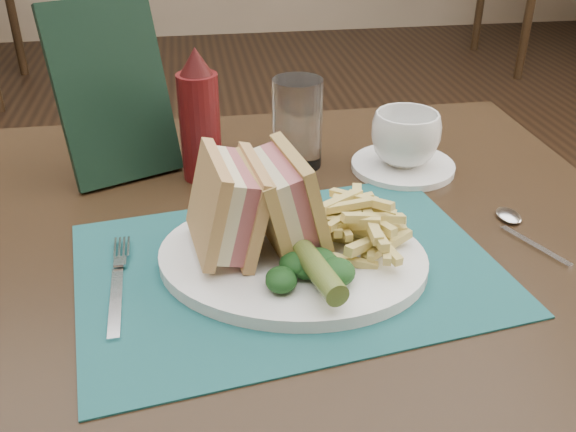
# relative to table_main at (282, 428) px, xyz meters

# --- Properties ---
(floor) EXTENTS (7.00, 7.00, 0.00)m
(floor) POSITION_rel_table_main_xyz_m (0.00, 0.50, -0.38)
(floor) COLOR black
(floor) RESTS_ON ground
(wall_back) EXTENTS (6.00, 0.00, 6.00)m
(wall_back) POSITION_rel_table_main_xyz_m (0.00, 4.00, -0.38)
(wall_back) COLOR tan
(wall_back) RESTS_ON ground
(table_main) EXTENTS (0.90, 0.75, 0.75)m
(table_main) POSITION_rel_table_main_xyz_m (0.00, 0.00, 0.00)
(table_main) COLOR black
(table_main) RESTS_ON ground
(placemat) EXTENTS (0.50, 0.39, 0.00)m
(placemat) POSITION_rel_table_main_xyz_m (-0.01, -0.11, 0.38)
(placemat) COLOR #194F50
(placemat) RESTS_ON table_main
(plate) EXTENTS (0.36, 0.32, 0.01)m
(plate) POSITION_rel_table_main_xyz_m (-0.00, -0.10, 0.38)
(plate) COLOR white
(plate) RESTS_ON placemat
(sandwich_half_a) EXTENTS (0.09, 0.12, 0.11)m
(sandwich_half_a) POSITION_rel_table_main_xyz_m (-0.09, -0.09, 0.45)
(sandwich_half_a) COLOR tan
(sandwich_half_a) RESTS_ON plate
(sandwich_half_b) EXTENTS (0.10, 0.12, 0.11)m
(sandwich_half_b) POSITION_rel_table_main_xyz_m (-0.03, -0.08, 0.45)
(sandwich_half_b) COLOR tan
(sandwich_half_b) RESTS_ON plate
(kale_garnish) EXTENTS (0.11, 0.08, 0.03)m
(kale_garnish) POSITION_rel_table_main_xyz_m (0.01, -0.15, 0.41)
(kale_garnish) COLOR black
(kale_garnish) RESTS_ON plate
(pickle_spear) EXTENTS (0.05, 0.12, 0.03)m
(pickle_spear) POSITION_rel_table_main_xyz_m (0.01, -0.16, 0.41)
(pickle_spear) COLOR #506326
(pickle_spear) RESTS_ON plate
(fries_pile) EXTENTS (0.18, 0.20, 0.06)m
(fries_pile) POSITION_rel_table_main_xyz_m (0.07, -0.08, 0.42)
(fries_pile) COLOR #D5C46A
(fries_pile) RESTS_ON plate
(fork) EXTENTS (0.04, 0.17, 0.01)m
(fork) POSITION_rel_table_main_xyz_m (-0.19, -0.12, 0.38)
(fork) COLOR silver
(fork) RESTS_ON placemat
(spoon) EXTENTS (0.09, 0.15, 0.01)m
(spoon) POSITION_rel_table_main_xyz_m (0.29, -0.09, 0.38)
(spoon) COLOR silver
(spoon) RESTS_ON table_main
(saucer) EXTENTS (0.20, 0.20, 0.01)m
(saucer) POSITION_rel_table_main_xyz_m (0.20, 0.12, 0.38)
(saucer) COLOR white
(saucer) RESTS_ON table_main
(coffee_cup) EXTENTS (0.13, 0.13, 0.08)m
(coffee_cup) POSITION_rel_table_main_xyz_m (0.20, 0.12, 0.42)
(coffee_cup) COLOR white
(coffee_cup) RESTS_ON saucer
(drinking_glass) EXTENTS (0.09, 0.09, 0.13)m
(drinking_glass) POSITION_rel_table_main_xyz_m (0.05, 0.16, 0.44)
(drinking_glass) COLOR silver
(drinking_glass) RESTS_ON table_main
(ketchup_bottle) EXTENTS (0.07, 0.07, 0.19)m
(ketchup_bottle) POSITION_rel_table_main_xyz_m (-0.09, 0.14, 0.47)
(ketchup_bottle) COLOR #4F0D0F
(ketchup_bottle) RESTS_ON table_main
(check_presenter) EXTENTS (0.17, 0.14, 0.24)m
(check_presenter) POSITION_rel_table_main_xyz_m (-0.21, 0.18, 0.50)
(check_presenter) COLOR black
(check_presenter) RESTS_ON table_main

